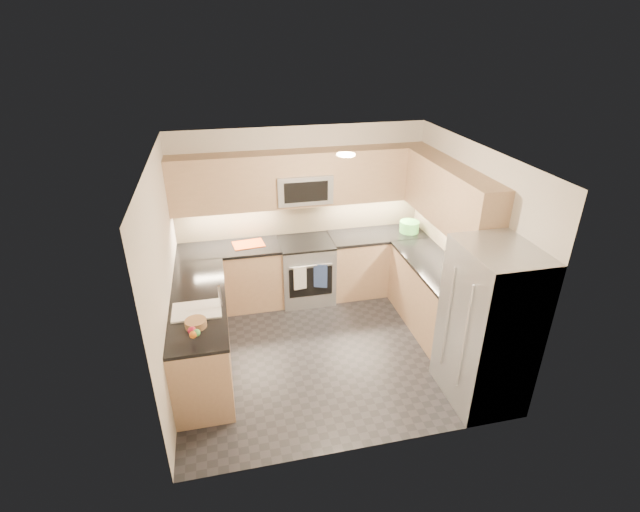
{
  "coord_description": "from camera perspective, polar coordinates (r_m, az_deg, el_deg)",
  "views": [
    {
      "loc": [
        -1.13,
        -4.64,
        3.7
      ],
      "look_at": [
        0.0,
        0.35,
        1.15
      ],
      "focal_mm": 26.0,
      "sensor_mm": 36.0,
      "label": 1
    }
  ],
  "objects": [
    {
      "name": "fruit_orange",
      "position": [
        4.65,
        -15.35,
        -9.33
      ],
      "size": [
        0.07,
        0.07,
        0.07
      ],
      "primitive_type": "sphere",
      "color": "#CD6616",
      "rests_on": "fruit_basket"
    },
    {
      "name": "fridge_handle_left",
      "position": [
        4.84,
        17.35,
        -9.56
      ],
      "size": [
        0.02,
        0.02,
        1.2
      ],
      "primitive_type": "cylinder",
      "color": "#B2B5BA",
      "rests_on": "refrigerator"
    },
    {
      "name": "range_cooktop",
      "position": [
        6.64,
        -1.76,
        1.66
      ],
      "size": [
        0.76,
        0.65,
        0.03
      ],
      "primitive_type": "cube",
      "color": "black",
      "rests_on": "gas_range"
    },
    {
      "name": "floor",
      "position": [
        6.05,
        0.74,
        -11.27
      ],
      "size": [
        3.6,
        3.2,
        0.0
      ],
      "primitive_type": "cube",
      "color": "#222327",
      "rests_on": "ground"
    },
    {
      "name": "backsplash_right",
      "position": [
        6.39,
        15.72,
        2.33
      ],
      "size": [
        0.01,
        2.3,
        0.51
      ],
      "primitive_type": "cube",
      "color": "tan",
      "rests_on": "wall_right"
    },
    {
      "name": "microwave_door",
      "position": [
        6.28,
        -1.71,
        7.88
      ],
      "size": [
        0.6,
        0.01,
        0.28
      ],
      "primitive_type": "cube",
      "color": "black",
      "rests_on": "microwave"
    },
    {
      "name": "base_cab_back_left",
      "position": [
        6.78,
        -10.84,
        -2.71
      ],
      "size": [
        1.42,
        0.6,
        0.9
      ],
      "primitive_type": "cube",
      "color": "tan",
      "rests_on": "floor"
    },
    {
      "name": "fruit_basket",
      "position": [
        4.94,
        -15.04,
        -8.01
      ],
      "size": [
        0.25,
        0.25,
        0.08
      ],
      "primitive_type": "cylinder",
      "rotation": [
        0.0,
        0.0,
        0.14
      ],
      "color": "#A7784D",
      "rests_on": "countertop_peninsula"
    },
    {
      "name": "cutting_board",
      "position": [
        6.59,
        -8.8,
        1.44
      ],
      "size": [
        0.46,
        0.35,
        0.01
      ],
      "primitive_type": "cube",
      "rotation": [
        0.0,
        0.0,
        0.12
      ],
      "color": "#C14012",
      "rests_on": "countertop_back_left"
    },
    {
      "name": "faucet",
      "position": [
        5.12,
        -12.2,
        -4.99
      ],
      "size": [
        0.03,
        0.03,
        0.28
      ],
      "primitive_type": "cylinder",
      "color": "silver",
      "rests_on": "countertop_peninsula"
    },
    {
      "name": "fridge_handle_right",
      "position": [
        5.09,
        15.43,
        -7.3
      ],
      "size": [
        0.02,
        0.02,
        1.2
      ],
      "primitive_type": "cylinder",
      "color": "#B2B5BA",
      "rests_on": "refrigerator"
    },
    {
      "name": "fruit_apple",
      "position": [
        4.71,
        -15.48,
        -8.83
      ],
      "size": [
        0.08,
        0.08,
        0.08
      ],
      "primitive_type": "sphere",
      "color": "#AC1331",
      "rests_on": "fruit_basket"
    },
    {
      "name": "dish_towel_check",
      "position": [
        6.46,
        -2.47,
        -2.76
      ],
      "size": [
        0.18,
        0.04,
        0.35
      ],
      "primitive_type": "cube",
      "rotation": [
        0.0,
        0.0,
        0.13
      ],
      "color": "white",
      "rests_on": "oven_handle"
    },
    {
      "name": "oven_door_glass",
      "position": [
        6.56,
        -1.15,
        -3.21
      ],
      "size": [
        0.62,
        0.02,
        0.45
      ],
      "primitive_type": "cube",
      "color": "black",
      "rests_on": "gas_range"
    },
    {
      "name": "backsplash_back",
      "position": [
        6.82,
        -2.31,
        4.9
      ],
      "size": [
        3.6,
        0.01,
        0.51
      ],
      "primitive_type": "cube",
      "color": "tan",
      "rests_on": "wall_back"
    },
    {
      "name": "gas_range",
      "position": [
        6.85,
        -1.71,
        -1.84
      ],
      "size": [
        0.76,
        0.65,
        0.91
      ],
      "primitive_type": "cube",
      "color": "#9B9EA3",
      "rests_on": "floor"
    },
    {
      "name": "base_cab_peninsula",
      "position": [
        5.68,
        -14.31,
        -9.38
      ],
      "size": [
        0.6,
        2.0,
        0.9
      ],
      "primitive_type": "cube",
      "color": "tan",
      "rests_on": "floor"
    },
    {
      "name": "countertop_right",
      "position": [
        6.13,
        14.23,
        -1.36
      ],
      "size": [
        0.63,
        1.7,
        0.04
      ],
      "primitive_type": "cube",
      "color": "black",
      "rests_on": "base_cab_right"
    },
    {
      "name": "wall_back",
      "position": [
        6.8,
        -2.33,
        5.34
      ],
      "size": [
        3.6,
        0.02,
        2.5
      ],
      "primitive_type": "cube",
      "color": "beige",
      "rests_on": "floor"
    },
    {
      "name": "wall_left",
      "position": [
        5.3,
        -18.5,
        -2.59
      ],
      "size": [
        0.02,
        3.2,
        2.5
      ],
      "primitive_type": "cube",
      "color": "beige",
      "rests_on": "floor"
    },
    {
      "name": "countertop_back_right",
      "position": [
        6.93,
        7.09,
        2.6
      ],
      "size": [
        1.42,
        0.63,
        0.04
      ],
      "primitive_type": "cube",
      "color": "black",
      "rests_on": "base_cab_back_right"
    },
    {
      "name": "base_cab_right",
      "position": [
        6.36,
        13.76,
        -5.11
      ],
      "size": [
        0.6,
        1.7,
        0.9
      ],
      "primitive_type": "cube",
      "color": "tan",
      "rests_on": "floor"
    },
    {
      "name": "upper_cab_right",
      "position": [
        5.94,
        15.76,
        7.07
      ],
      "size": [
        0.35,
        1.95,
        0.75
      ],
      "primitive_type": "cube",
      "color": "tan",
      "rests_on": "wall_right"
    },
    {
      "name": "microwave",
      "position": [
        6.47,
        -2.07,
        8.44
      ],
      "size": [
        0.76,
        0.4,
        0.4
      ],
      "primitive_type": "cube",
      "color": "#A0A2A8",
      "rests_on": "upper_cab_back"
    },
    {
      "name": "countertop_back_left",
      "position": [
        6.56,
        -11.18,
        0.88
      ],
      "size": [
        1.42,
        0.63,
        0.04
      ],
      "primitive_type": "cube",
      "color": "black",
      "rests_on": "base_cab_back_left"
    },
    {
      "name": "fruit_pear",
      "position": [
        4.67,
        -14.94,
        -9.12
      ],
      "size": [
        0.07,
        0.07,
        0.07
      ],
      "primitive_type": "sphere",
      "color": "#4CB251",
      "rests_on": "fruit_basket"
    },
    {
      "name": "base_cab_back_right",
      "position": [
        7.13,
        6.88,
        -0.85
      ],
      "size": [
        1.42,
        0.6,
        0.9
      ],
      "primitive_type": "cube",
      "color": "tan",
      "rests_on": "floor"
    },
    {
      "name": "refrigerator",
      "position": [
        5.17,
        19.94,
        -8.17
      ],
      "size": [
        0.7,
        0.9,
        1.8
      ],
      "primitive_type": "cube",
      "color": "#A5A9AE",
      "rests_on": "floor"
    },
    {
      "name": "ceiling",
      "position": [
        4.93,
        0.92,
        12.37
      ],
      "size": [
        3.6,
        3.2,
        0.02
      ],
      "primitive_type": "cube",
      "color": "beige",
      "rests_on": "wall_back"
    },
    {
      "name": "wall_front",
      "position": [
        4.07,
        6.17,
        -10.75
      ],
      "size": [
        3.6,
        0.02,
        2.5
      ],
      "primitive_type": "cube",
      "color": "beige",
      "rests_on": "floor"
    },
    {
      "name": "oven_handle",
      "position": [
        6.42,
        -1.13,
        -1.2
      ],
      "size": [
        0.6,
        0.02,
        0.02
      ],
      "primitive_type": "cylinder",
      "rotation": [
        0.0,
        1.57,
        0.0
      ],
      "color": "#B2B5BA",
      "rests_on": "gas_range"
    },
    {
      "name": "wall_right",
      "position": [
        6.01,
        17.75,
        1.09
      ],
      "size": [
        0.02,
        3.2,
        2.5
      ],
      "primitive_type": "cube",
      "color": "beige",
      "rests_on": "floor"
    },
    {
      "name": "sink_basin",
      "position": [
        5.24,
        -14.84,
        -7.13
      ],
      "size": [
        0.52,
        0.38,
        0.16
      ],
      "primitive_type": "cube",
      "color": "white",
      "rests_on": "base_cab_peninsula"
    },
    {
      "name": "utensil_bowl",
      "position": [
        7.03,
        10.93,
        3.57
      ],
      "size": [
        0.34,
        0.34,
        0.16
      ],
      "primitive_type": "cylinder",
      "rotation": [
        0.0,
        0.0,
        0.23
      ],
      "color": "#56C454",
      "rests_on": "countertop_back_right"
    },
    {
      "name": "upper_cab_back",
      "position": [
        6.45,
        -2.13,
        9.56
      ],
      "size": [
        3.6,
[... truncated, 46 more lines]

